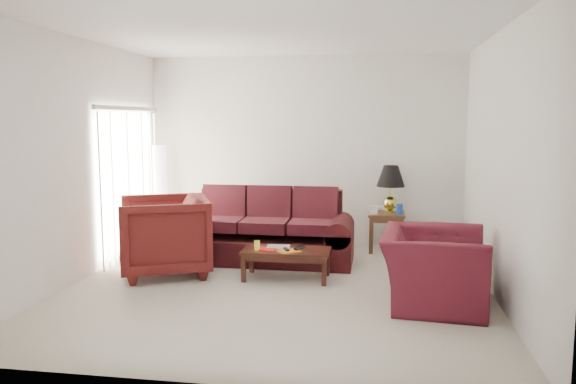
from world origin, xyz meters
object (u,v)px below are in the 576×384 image
object	(u,v)px
end_table	(386,232)
coffee_table	(286,264)
sofa	(267,227)
floor_lamp	(160,193)
armchair_right	(433,268)
armchair_left	(164,235)

from	to	relation	value
end_table	coffee_table	size ratio (longest dim) A/B	0.54
sofa	floor_lamp	size ratio (longest dim) A/B	1.50
armchair_right	coffee_table	world-z (taller)	armchair_right
floor_lamp	coffee_table	bearing A→B (deg)	-37.17
sofa	coffee_table	size ratio (longest dim) A/B	2.22
sofa	end_table	distance (m)	1.92
floor_lamp	armchair_left	world-z (taller)	floor_lamp
coffee_table	end_table	bearing A→B (deg)	33.79
end_table	floor_lamp	bearing A→B (deg)	179.21
end_table	floor_lamp	distance (m)	3.67
coffee_table	armchair_right	bearing A→B (deg)	-42.91
armchair_right	coffee_table	size ratio (longest dim) A/B	1.14
sofa	floor_lamp	distance (m)	2.20
armchair_right	sofa	bearing A→B (deg)	59.74
floor_lamp	armchair_left	bearing A→B (deg)	-67.08
armchair_left	sofa	bearing A→B (deg)	102.38
sofa	coffee_table	distance (m)	0.98
armchair_right	coffee_table	xyz separation A→B (m)	(-1.73, 0.72, -0.21)
floor_lamp	armchair_left	xyz separation A→B (m)	(0.77, -1.82, -0.29)
armchair_right	end_table	bearing A→B (deg)	16.43
end_table	floor_lamp	xyz separation A→B (m)	(-3.63, 0.05, 0.51)
end_table	floor_lamp	size ratio (longest dim) A/B	0.37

